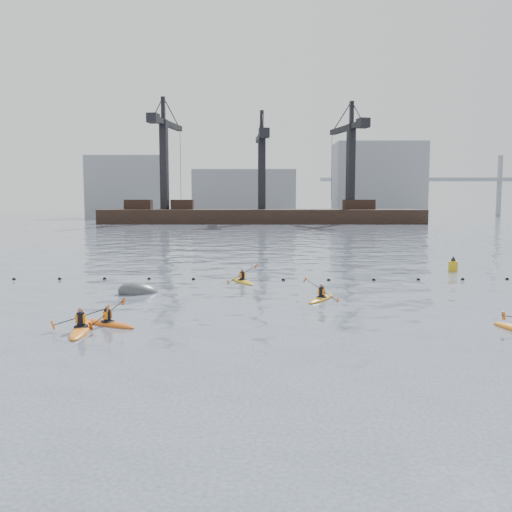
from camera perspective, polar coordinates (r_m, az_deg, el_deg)
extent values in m
plane|color=#3B4656|center=(14.25, 2.90, -16.06)|extent=(400.00, 400.00, 0.00)
sphere|color=black|center=(39.63, -24.12, -2.26)|extent=(0.24, 0.24, 0.24)
sphere|color=black|center=(38.64, -19.97, -2.29)|extent=(0.24, 0.24, 0.24)
sphere|color=black|center=(37.78, -15.65, -2.33)|extent=(0.24, 0.24, 0.24)
sphere|color=black|center=(37.04, -11.19, -2.39)|extent=(0.24, 0.24, 0.24)
sphere|color=black|center=(36.43, -6.60, -2.45)|extent=(0.24, 0.24, 0.24)
sphere|color=black|center=(36.03, -1.88, -2.51)|extent=(0.24, 0.24, 0.24)
sphere|color=black|center=(35.91, 2.90, -2.54)|extent=(0.24, 0.24, 0.24)
sphere|color=black|center=(36.14, 7.67, -2.53)|extent=(0.24, 0.24, 0.24)
sphere|color=black|center=(36.73, 12.30, -2.48)|extent=(0.24, 0.24, 0.24)
sphere|color=black|center=(37.62, 16.73, -2.40)|extent=(0.24, 0.24, 0.24)
sphere|color=black|center=(38.72, 20.92, -2.31)|extent=(0.24, 0.24, 0.24)
sphere|color=black|center=(39.95, 24.92, -2.23)|extent=(0.24, 0.24, 0.24)
cube|color=black|center=(123.28, 0.61, 3.89)|extent=(72.00, 12.00, 4.50)
cube|color=black|center=(126.20, -12.27, 5.32)|extent=(6.00, 3.00, 2.20)
cube|color=black|center=(124.42, -7.75, 5.40)|extent=(5.00, 3.00, 2.20)
cube|color=black|center=(125.26, 10.77, 5.35)|extent=(7.00, 3.00, 2.20)
cube|color=black|center=(125.27, -9.64, 9.44)|extent=(1.85, 1.85, 20.00)
cube|color=black|center=(128.72, -9.30, 13.56)|extent=(4.31, 17.93, 1.20)
cube|color=black|center=(120.36, -10.78, 14.07)|extent=(2.62, 2.94, 2.00)
cube|color=black|center=(126.66, -9.75, 15.09)|extent=(0.93, 0.93, 5.00)
cube|color=black|center=(123.35, 0.61, 8.88)|extent=(1.73, 1.73, 17.00)
cube|color=black|center=(126.23, 0.52, 12.42)|extent=(2.50, 15.05, 1.20)
cube|color=black|center=(118.81, 0.85, 12.82)|extent=(2.42, 2.78, 2.00)
cube|color=black|center=(124.40, 0.62, 13.95)|extent=(0.87, 0.87, 5.00)
cube|color=black|center=(125.12, 9.93, 9.21)|extent=(1.96, 1.96, 19.00)
cube|color=black|center=(128.25, 9.52, 13.13)|extent=(5.56, 16.73, 1.20)
cube|color=black|center=(120.60, 11.22, 13.56)|extent=(2.80, 3.08, 2.00)
cube|color=black|center=(126.38, 10.03, 14.65)|extent=(0.98, 0.98, 5.00)
cube|color=gray|center=(167.92, -13.35, 7.06)|extent=(22.00, 14.00, 18.00)
cube|color=gray|center=(163.26, -1.23, 6.56)|extent=(30.00, 14.00, 14.00)
cube|color=gray|center=(167.13, 12.74, 7.77)|extent=(26.00, 14.00, 22.00)
cube|color=gray|center=(191.57, 17.36, 7.70)|extent=(70.00, 2.00, 1.20)
cylinder|color=gray|center=(185.79, 9.88, 7.32)|extent=(1.60, 1.60, 20.00)
cylinder|color=gray|center=(200.20, 24.24, 6.79)|extent=(1.60, 1.60, 20.00)
ellipsoid|color=orange|center=(23.42, -17.94, -7.40)|extent=(1.17, 3.48, 0.34)
cylinder|color=black|center=(23.39, -17.95, -7.07)|extent=(0.73, 0.73, 0.06)
cylinder|color=black|center=(23.32, -17.97, -6.36)|extent=(0.32, 0.32, 0.56)
cube|color=orange|center=(23.32, -17.97, -6.30)|extent=(0.41, 0.29, 0.36)
sphere|color=#8C6651|center=(23.25, -18.00, -5.46)|extent=(0.22, 0.22, 0.22)
cylinder|color=black|center=(23.30, -17.98, -6.10)|extent=(2.25, 0.36, 0.71)
cube|color=#D85914|center=(23.58, -20.58, -6.82)|extent=(0.17, 0.17, 0.36)
cube|color=#D85914|center=(23.07, -15.33, -5.35)|extent=(0.17, 0.17, 0.36)
ellipsoid|color=#C25512|center=(24.16, -15.34, -6.93)|extent=(2.89, 2.01, 0.30)
cylinder|color=black|center=(24.13, -15.35, -6.65)|extent=(0.77, 0.77, 0.06)
cylinder|color=black|center=(24.08, -15.37, -6.04)|extent=(0.28, 0.28, 0.49)
cube|color=orange|center=(24.07, -15.37, -6.00)|extent=(0.35, 0.39, 0.32)
sphere|color=#8C6651|center=(24.01, -15.39, -5.28)|extent=(0.20, 0.20, 0.20)
cylinder|color=black|center=(24.06, -15.37, -5.82)|extent=(0.99, 1.69, 0.78)
cube|color=#D85914|center=(23.49, -17.02, -7.02)|extent=(0.19, 0.20, 0.31)
cube|color=#D85914|center=(24.65, -13.81, -4.68)|extent=(0.19, 0.20, 0.31)
ellipsoid|color=#C47F17|center=(29.25, 6.91, -4.52)|extent=(2.05, 2.96, 0.31)
cylinder|color=black|center=(29.23, 6.91, -4.28)|extent=(0.78, 0.78, 0.06)
cylinder|color=black|center=(29.18, 6.92, -3.76)|extent=(0.29, 0.29, 0.50)
cube|color=orange|center=(29.18, 6.92, -3.72)|extent=(0.40, 0.35, 0.33)
sphere|color=#8C6651|center=(29.13, 6.93, -3.11)|extent=(0.20, 0.20, 0.20)
cylinder|color=black|center=(29.17, 6.92, -3.58)|extent=(1.62, 0.94, 1.08)
cube|color=#D85914|center=(29.48, 5.19, -2.50)|extent=(0.24, 0.22, 0.31)
cube|color=#D85914|center=(28.89, 8.69, -4.67)|extent=(0.24, 0.22, 0.31)
cube|color=#D85914|center=(23.74, 24.61, -5.73)|extent=(0.15, 0.17, 0.34)
ellipsoid|color=gold|center=(35.13, -1.46, -2.71)|extent=(1.93, 3.06, 0.31)
cylinder|color=black|center=(35.11, -1.46, -2.51)|extent=(0.78, 0.78, 0.06)
cylinder|color=black|center=(35.07, -1.46, -2.07)|extent=(0.29, 0.29, 0.50)
cube|color=orange|center=(35.07, -1.46, -2.04)|extent=(0.41, 0.35, 0.33)
sphere|color=#8C6651|center=(35.03, -1.46, -1.52)|extent=(0.20, 0.20, 0.20)
cylinder|color=black|center=(35.06, -1.46, -1.91)|extent=(1.73, 0.87, 1.01)
cube|color=#D85914|center=(34.73, -2.95, -2.75)|extent=(0.23, 0.21, 0.32)
cube|color=#D85914|center=(35.42, -0.01, -1.09)|extent=(0.23, 0.21, 0.32)
ellipsoid|color=#3C3F41|center=(31.78, -12.22, -3.84)|extent=(2.96, 2.33, 1.68)
cylinder|color=gold|center=(43.34, 20.03, -1.08)|extent=(0.68, 0.68, 0.88)
cone|color=black|center=(43.28, 20.06, -0.25)|extent=(0.43, 0.43, 0.34)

